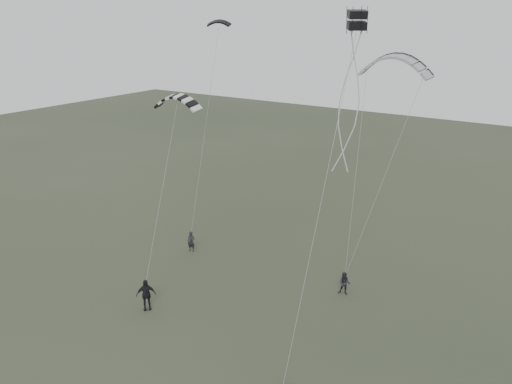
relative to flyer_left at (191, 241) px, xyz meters
The scene contains 8 objects.
ground 9.53m from the flyer_left, 52.62° to the right, with size 140.00×140.00×0.00m, color #2C3625.
flyer_left is the anchor object (origin of this frame).
flyer_right 12.08m from the flyer_left, ahead, with size 0.74×0.57×1.51m, color #232328.
flyer_center 8.02m from the flyer_left, 69.15° to the right, with size 1.15×0.48×1.96m, color black.
kite_dark_small 16.00m from the flyer_left, 89.19° to the left, with size 1.68×0.50×0.54m, color black, non-canonical shape.
kite_pale_large 19.19m from the flyer_left, 19.15° to the left, with size 4.46×1.00×1.79m, color #9FA1A4, non-canonical shape.
kite_striped 11.06m from the flyer_left, 68.67° to the right, with size 3.33×0.83×1.28m, color black, non-canonical shape.
kite_box 21.68m from the flyer_left, 19.50° to the right, with size 0.75×0.75×0.76m, color black, non-canonical shape.
Camera 1 is at (16.81, -18.03, 16.67)m, focal length 35.00 mm.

